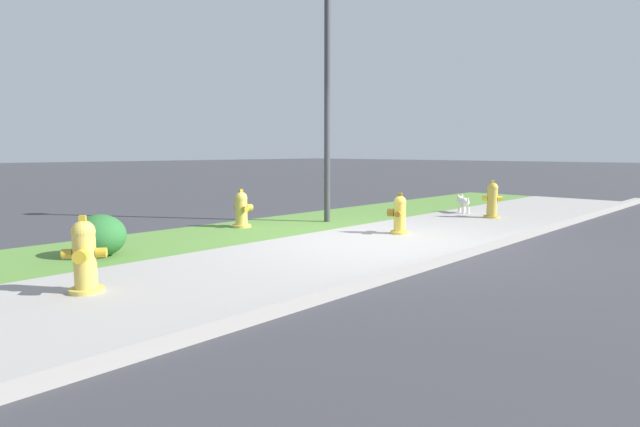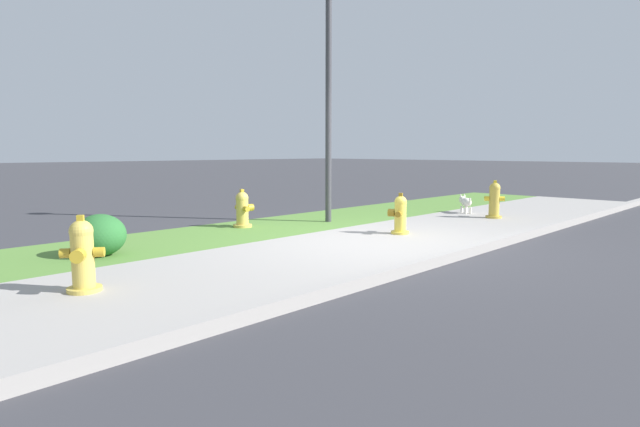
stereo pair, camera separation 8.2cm
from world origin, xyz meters
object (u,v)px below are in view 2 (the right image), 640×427
at_px(fire_hydrant_near_corner, 82,256).
at_px(street_lamp, 329,60).
at_px(fire_hydrant_far_end, 494,200).
at_px(small_white_dog, 466,202).
at_px(fire_hydrant_mid_block, 400,215).
at_px(shrub_bush_far_verge, 100,235).
at_px(fire_hydrant_across_street, 243,209).

relative_size(fire_hydrant_near_corner, street_lamp, 0.17).
relative_size(fire_hydrant_far_end, small_white_dog, 1.67).
xyz_separation_m(fire_hydrant_mid_block, shrub_bush_far_verge, (-3.95, 1.68, -0.05)).
bearing_deg(shrub_bush_far_verge, small_white_dog, -8.70).
distance_m(fire_hydrant_across_street, small_white_dog, 4.78).
bearing_deg(street_lamp, fire_hydrant_across_street, 158.61).
bearing_deg(small_white_dog, fire_hydrant_near_corner, 134.67).
xyz_separation_m(small_white_dog, shrub_bush_far_verge, (-7.10, 1.09, 0.03)).
xyz_separation_m(fire_hydrant_mid_block, street_lamp, (0.22, 1.76, 2.59)).
bearing_deg(fire_hydrant_far_end, shrub_bush_far_verge, -137.46).
height_order(fire_hydrant_across_street, fire_hydrant_mid_block, fire_hydrant_across_street).
height_order(fire_hydrant_across_street, small_white_dog, fire_hydrant_across_street).
distance_m(fire_hydrant_near_corner, fire_hydrant_far_end, 7.54).
xyz_separation_m(fire_hydrant_across_street, fire_hydrant_mid_block, (1.29, -2.35, -0.00)).
distance_m(street_lamp, shrub_bush_far_verge, 4.93).
xyz_separation_m(fire_hydrant_far_end, street_lamp, (-2.61, 1.95, 2.54)).
bearing_deg(fire_hydrant_far_end, street_lamp, -158.81).
relative_size(fire_hydrant_far_end, fire_hydrant_across_street, 1.13).
bearing_deg(fire_hydrant_across_street, fire_hydrant_mid_block, 37.47).
bearing_deg(fire_hydrant_across_street, fire_hydrant_far_end, 67.04).
relative_size(fire_hydrant_near_corner, shrub_bush_far_verge, 1.17).
height_order(fire_hydrant_near_corner, street_lamp, street_lamp).
distance_m(fire_hydrant_across_street, fire_hydrant_mid_block, 2.67).
bearing_deg(fire_hydrant_across_street, small_white_dog, 77.20).
height_order(fire_hydrant_far_end, fire_hydrant_across_street, fire_hydrant_far_end).
relative_size(fire_hydrant_near_corner, fire_hydrant_mid_block, 1.11).
bearing_deg(fire_hydrant_near_corner, fire_hydrant_far_end, -148.62).
distance_m(fire_hydrant_far_end, shrub_bush_far_verge, 7.02).
bearing_deg(small_white_dog, fire_hydrant_across_street, 109.91).
relative_size(fire_hydrant_across_street, shrub_bush_far_verge, 1.06).
distance_m(small_white_dog, street_lamp, 4.13).
bearing_deg(fire_hydrant_across_street, fire_hydrant_near_corner, -48.59).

